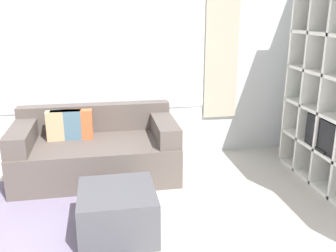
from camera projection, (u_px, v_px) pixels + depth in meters
The scene contains 3 objects.
wall_back at pixel (87, 54), 4.54m from camera, with size 6.70×0.11×2.70m.
couch_main at pixel (96, 150), 4.35m from camera, with size 1.82×0.99×0.78m.
ottoman at pixel (118, 212), 3.22m from camera, with size 0.65×0.66×0.41m.
Camera 1 is at (0.15, -1.46, 1.86)m, focal length 40.00 mm.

